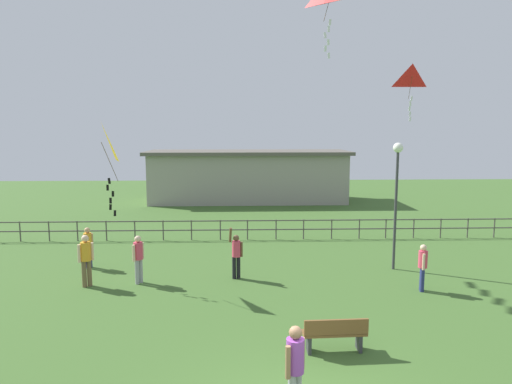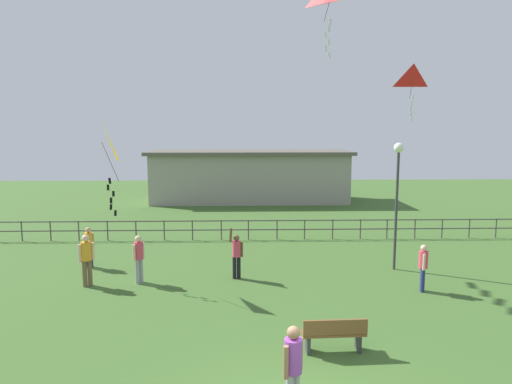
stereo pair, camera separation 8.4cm
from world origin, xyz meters
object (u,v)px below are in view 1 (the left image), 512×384
object	(u,v)px
person_1	(236,253)
kite_4	(412,78)
park_bench	(335,333)
kite_5	(102,145)
person_0	(295,366)
person_3	(86,257)
person_5	(138,256)
person_4	(423,264)
person_2	(88,245)
lamppost	(397,179)

from	to	relation	value
person_1	kite_4	world-z (taller)	kite_4
park_bench	kite_5	size ratio (longest dim) A/B	0.48
person_0	person_3	distance (m)	9.48
person_1	kite_4	bearing A→B (deg)	28.73
person_5	kite_4	bearing A→B (deg)	22.59
person_4	person_5	size ratio (longest dim) A/B	0.93
person_5	kite_4	distance (m)	13.29
person_3	kite_5	bearing A→B (deg)	26.96
person_2	lamppost	bearing A→B (deg)	-2.84
person_5	kite_4	size ratio (longest dim) A/B	0.69
park_bench	person_5	world-z (taller)	person_5
park_bench	person_1	xyz separation A→B (m)	(-2.34, 5.50, 0.45)
park_bench	person_3	xyz separation A→B (m)	(-7.29, 4.84, 0.54)
person_1	person_5	bearing A→B (deg)	-173.28
lamppost	person_4	distance (m)	3.46
person_4	park_bench	bearing A→B (deg)	-132.31
person_1	person_4	size ratio (longest dim) A/B	1.19
person_0	person_5	distance (m)	8.75
person_2	kite_5	world-z (taller)	kite_5
park_bench	person_4	size ratio (longest dim) A/B	0.99
person_1	park_bench	bearing A→B (deg)	-67.00
person_3	kite_5	size ratio (longest dim) A/B	0.56
person_2	person_4	size ratio (longest dim) A/B	1.01
person_0	park_bench	bearing A→B (deg)	63.29
park_bench	kite_5	distance (m)	9.43
person_5	person_4	bearing A→B (deg)	-6.70
person_0	kite_5	size ratio (longest dim) A/B	0.56
lamppost	person_3	bearing A→B (deg)	-171.83
lamppost	person_2	distance (m)	11.73
park_bench	person_2	xyz separation A→B (m)	(-7.91, 6.96, 0.43)
person_4	kite_4	bearing A→B (deg)	75.38
person_1	person_4	xyz separation A→B (m)	(6.00, -1.48, -0.03)
lamppost	person_0	size ratio (longest dim) A/B	2.70
person_1	person_2	xyz separation A→B (m)	(-5.58, 1.46, -0.03)
lamppost	person_4	world-z (taller)	lamppost
person_1	lamppost	bearing A→B (deg)	8.67
person_5	kite_5	world-z (taller)	kite_5
lamppost	person_5	size ratio (longest dim) A/B	2.86
person_1	person_3	size ratio (longest dim) A/B	1.05
kite_4	person_1	bearing A→B (deg)	-151.27
person_2	person_5	size ratio (longest dim) A/B	0.94
park_bench	kite_4	xyz separation A→B (m)	(5.11, 9.58, 6.89)
person_3	kite_4	world-z (taller)	kite_4
person_3	kite_5	xyz separation A→B (m)	(0.59, 0.30, 3.66)
kite_5	person_4	bearing A→B (deg)	-6.20
person_4	kite_4	world-z (taller)	kite_4
person_3	person_5	xyz separation A→B (m)	(1.66, 0.27, -0.06)
park_bench	person_3	size ratio (longest dim) A/B	0.87
person_0	person_4	xyz separation A→B (m)	(4.89, 6.47, -0.12)
person_0	person_3	world-z (taller)	person_3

